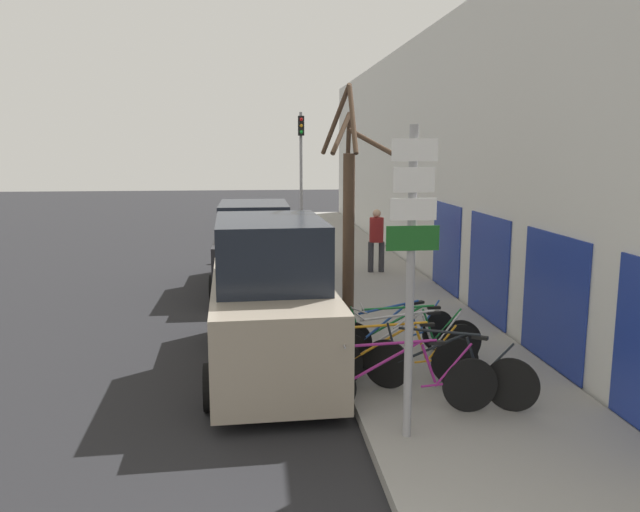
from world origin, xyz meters
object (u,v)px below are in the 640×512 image
(street_tree, at_px, (348,218))
(parked_car_1, at_px, (254,249))
(parked_car_0, at_px, (270,303))
(pedestrian_near, at_px, (376,236))
(bicycle_5, at_px, (396,335))
(bicycle_1, at_px, (446,370))
(bicycle_2, at_px, (397,359))
(signpost, at_px, (411,265))
(bicycle_4, at_px, (406,338))
(traffic_light, at_px, (301,161))
(bicycle_3, at_px, (405,348))
(bicycle_0, at_px, (400,383))

(street_tree, bearing_deg, parked_car_1, 110.87)
(parked_car_0, relative_size, parked_car_1, 0.99)
(pedestrian_near, bearing_deg, bicycle_5, -98.26)
(bicycle_1, height_order, parked_car_0, parked_car_0)
(bicycle_2, height_order, street_tree, street_tree)
(signpost, height_order, bicycle_5, signpost)
(bicycle_2, bearing_deg, bicycle_4, -18.83)
(parked_car_1, height_order, traffic_light, traffic_light)
(bicycle_3, bearing_deg, bicycle_2, 141.65)
(bicycle_3, distance_m, parked_car_0, 2.17)
(parked_car_1, xyz_separation_m, street_tree, (1.68, -4.40, 1.23))
(bicycle_1, xyz_separation_m, bicycle_4, (-0.19, 1.45, -0.01))
(signpost, relative_size, traffic_light, 0.79)
(parked_car_1, bearing_deg, bicycle_4, -69.82)
(parked_car_0, distance_m, pedestrian_near, 7.60)
(bicycle_2, bearing_deg, bicycle_5, -10.18)
(signpost, relative_size, bicycle_1, 1.77)
(bicycle_4, height_order, traffic_light, traffic_light)
(pedestrian_near, bearing_deg, parked_car_0, -113.17)
(bicycle_3, relative_size, street_tree, 0.55)
(bicycle_0, xyz_separation_m, bicycle_4, (0.53, 1.86, -0.02))
(bicycle_2, bearing_deg, bicycle_1, -131.62)
(parked_car_1, distance_m, street_tree, 4.87)
(bicycle_2, distance_m, bicycle_5, 1.14)
(bicycle_5, bearing_deg, bicycle_4, -172.80)
(parked_car_0, bearing_deg, bicycle_1, -39.77)
(bicycle_1, relative_size, pedestrian_near, 1.18)
(bicycle_1, xyz_separation_m, pedestrian_near, (0.78, 8.71, 0.58))
(traffic_light, bearing_deg, bicycle_0, -89.34)
(parked_car_0, distance_m, street_tree, 2.42)
(parked_car_0, bearing_deg, bicycle_2, -37.74)
(pedestrian_near, bearing_deg, bicycle_2, -98.70)
(bicycle_1, bearing_deg, bicycle_2, 80.15)
(parked_car_0, xyz_separation_m, pedestrian_near, (3.05, 6.96, 0.05))
(pedestrian_near, distance_m, traffic_light, 5.33)
(bicycle_5, bearing_deg, parked_car_1, -6.09)
(signpost, xyz_separation_m, bicycle_0, (0.05, 0.61, -1.60))
(bicycle_2, bearing_deg, parked_car_0, 56.19)
(bicycle_0, xyz_separation_m, bicycle_5, (0.41, 2.03, -0.02))
(bicycle_3, bearing_deg, bicycle_1, -172.21)
(pedestrian_near, relative_size, street_tree, 0.39)
(bicycle_2, bearing_deg, parked_car_1, 16.86)
(street_tree, relative_size, traffic_light, 0.98)
(signpost, height_order, parked_car_1, signpost)
(bicycle_0, xyz_separation_m, parked_car_1, (-1.77, 8.12, 0.43))
(signpost, bearing_deg, bicycle_3, 76.93)
(pedestrian_near, bearing_deg, bicycle_0, -98.89)
(parked_car_0, bearing_deg, parked_car_1, 89.93)
(bicycle_2, xyz_separation_m, bicycle_3, (0.22, 0.43, 0.01))
(bicycle_4, xyz_separation_m, bicycle_5, (-0.12, 0.18, -0.00))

